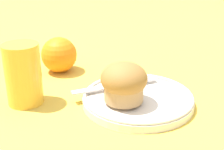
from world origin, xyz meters
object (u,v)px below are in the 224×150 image
orange_fruit (59,55)px  juice_glass (23,74)px  butter_knife (116,85)px  muffin (124,82)px

orange_fruit → juice_glass: bearing=-161.6°
butter_knife → orange_fruit: (0.04, 0.18, 0.02)m
butter_knife → juice_glass: juice_glass is taller
orange_fruit → juice_glass: size_ratio=0.71×
orange_fruit → butter_knife: bearing=-101.0°
butter_knife → orange_fruit: 0.19m
juice_glass → butter_knife: bearing=-47.0°
muffin → orange_fruit: size_ratio=1.01×
butter_knife → juice_glass: (-0.12, 0.13, 0.04)m
muffin → butter_knife: 0.07m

